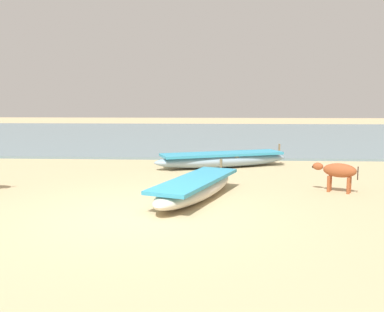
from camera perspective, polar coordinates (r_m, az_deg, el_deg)
name	(u,v)px	position (r m, az deg, el deg)	size (l,w,h in m)	color
ground	(143,215)	(7.19, -6.67, -7.93)	(80.00, 80.00, 0.00)	tan
sea_water	(194,134)	(23.52, 0.24, 2.97)	(60.00, 20.00, 0.08)	slate
fishing_boat_0	(196,187)	(8.25, 0.51, -4.29)	(1.87, 3.33, 0.60)	beige
fishing_boat_3	(222,159)	(12.14, 4.10, -0.44)	(4.05, 2.23, 0.62)	#8CA5B7
calf_near_rust	(338,171)	(9.30, 19.17, -1.98)	(0.89, 0.60, 0.61)	#9E4C28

